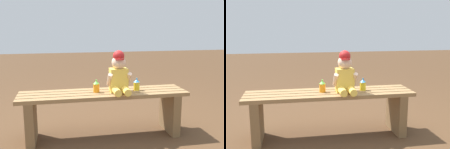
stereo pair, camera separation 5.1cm
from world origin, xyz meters
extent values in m
plane|color=#4C331E|center=(0.00, 0.00, 0.00)|extent=(16.00, 16.00, 0.00)
cube|color=olive|center=(0.00, -0.14, 0.43)|extent=(1.63, 0.08, 0.04)
cube|color=olive|center=(0.00, -0.05, 0.43)|extent=(1.63, 0.08, 0.04)
cube|color=olive|center=(0.00, 0.05, 0.43)|extent=(1.63, 0.08, 0.04)
cube|color=olive|center=(0.00, 0.14, 0.43)|extent=(1.63, 0.08, 0.04)
cube|color=brown|center=(-0.69, 0.00, 0.21)|extent=(0.08, 0.37, 0.42)
cube|color=brown|center=(0.69, 0.00, 0.21)|extent=(0.08, 0.37, 0.42)
cube|color=#F2C64C|center=(0.14, -0.01, 0.57)|extent=(0.17, 0.12, 0.23)
sphere|color=beige|center=(0.14, -0.01, 0.74)|extent=(0.14, 0.14, 0.14)
cylinder|color=#B21E1E|center=(0.14, -0.05, 0.78)|extent=(0.09, 0.09, 0.01)
sphere|color=#B21E1E|center=(0.14, -0.01, 0.80)|extent=(0.11, 0.11, 0.11)
cylinder|color=#FED050|center=(0.10, -0.13, 0.49)|extent=(0.07, 0.16, 0.07)
cylinder|color=#FED050|center=(0.19, -0.13, 0.49)|extent=(0.07, 0.16, 0.07)
cylinder|color=beige|center=(0.05, -0.04, 0.58)|extent=(0.04, 0.12, 0.14)
cylinder|color=beige|center=(0.24, -0.04, 0.58)|extent=(0.04, 0.12, 0.14)
cylinder|color=orange|center=(-0.07, 0.01, 0.50)|extent=(0.06, 0.06, 0.08)
cone|color=#66CC4C|center=(-0.07, 0.01, 0.55)|extent=(0.06, 0.06, 0.03)
cylinder|color=#66CC4C|center=(-0.07, 0.01, 0.57)|extent=(0.01, 0.01, 0.02)
cylinder|color=yellow|center=(0.33, 0.01, 0.50)|extent=(0.06, 0.06, 0.08)
cone|color=#338CE5|center=(0.33, 0.01, 0.55)|extent=(0.06, 0.06, 0.03)
cylinder|color=#338CE5|center=(0.33, 0.01, 0.57)|extent=(0.01, 0.01, 0.02)
camera|label=1|loc=(-0.42, -2.48, 1.10)|focal=42.80mm
camera|label=2|loc=(-0.37, -2.49, 1.10)|focal=42.80mm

